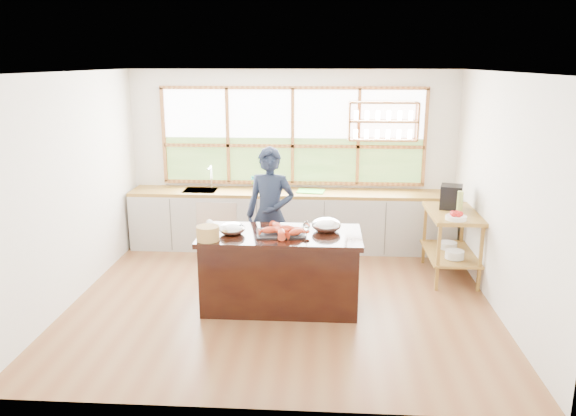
# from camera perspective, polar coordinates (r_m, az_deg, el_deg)

# --- Properties ---
(ground_plane) EXTENTS (5.00, 5.00, 0.00)m
(ground_plane) POSITION_cam_1_polar(r_m,az_deg,el_deg) (6.95, -0.61, -9.21)
(ground_plane) COLOR brown
(room_shell) EXTENTS (5.02, 4.52, 2.71)m
(room_shell) POSITION_cam_1_polar(r_m,az_deg,el_deg) (6.94, -0.13, 5.89)
(room_shell) COLOR white
(room_shell) RESTS_ON ground_plane
(back_counter) EXTENTS (4.90, 0.63, 0.90)m
(back_counter) POSITION_cam_1_polar(r_m,az_deg,el_deg) (8.61, 0.22, -1.19)
(back_counter) COLOR #B3B0A9
(back_counter) RESTS_ON ground_plane
(right_shelf_unit) EXTENTS (0.62, 1.10, 0.90)m
(right_shelf_unit) POSITION_cam_1_polar(r_m,az_deg,el_deg) (7.74, 16.30, -2.50)
(right_shelf_unit) COLOR olive
(right_shelf_unit) RESTS_ON ground_plane
(island) EXTENTS (1.85, 0.90, 0.90)m
(island) POSITION_cam_1_polar(r_m,az_deg,el_deg) (6.59, -0.76, -6.31)
(island) COLOR black
(island) RESTS_ON ground_plane
(cook) EXTENTS (0.71, 0.54, 1.77)m
(cook) POSITION_cam_1_polar(r_m,az_deg,el_deg) (7.26, -1.81, -0.73)
(cook) COLOR #182035
(cook) RESTS_ON ground_plane
(potted_plant) EXTENTS (0.15, 0.12, 0.24)m
(potted_plant) POSITION_cam_1_polar(r_m,az_deg,el_deg) (8.59, -3.44, 2.62)
(potted_plant) COLOR slate
(potted_plant) RESTS_ON back_counter
(cutting_board) EXTENTS (0.44, 0.36, 0.01)m
(cutting_board) POSITION_cam_1_polar(r_m,az_deg,el_deg) (8.49, 2.33, 1.72)
(cutting_board) COLOR green
(cutting_board) RESTS_ON back_counter
(espresso_machine) EXTENTS (0.34, 0.36, 0.32)m
(espresso_machine) POSITION_cam_1_polar(r_m,az_deg,el_deg) (7.80, 16.24, 1.09)
(espresso_machine) COLOR black
(espresso_machine) RESTS_ON right_shelf_unit
(wine_bottle) EXTENTS (0.09, 0.09, 0.30)m
(wine_bottle) POSITION_cam_1_polar(r_m,az_deg,el_deg) (7.55, 17.06, 0.53)
(wine_bottle) COLOR #9AB04E
(wine_bottle) RESTS_ON right_shelf_unit
(fruit_bowl) EXTENTS (0.26, 0.26, 0.11)m
(fruit_bowl) POSITION_cam_1_polar(r_m,az_deg,el_deg) (7.29, 16.71, -0.83)
(fruit_bowl) COLOR white
(fruit_bowl) RESTS_ON right_shelf_unit
(slate_board) EXTENTS (0.59, 0.46, 0.02)m
(slate_board) POSITION_cam_1_polar(r_m,az_deg,el_deg) (6.41, -0.75, -2.60)
(slate_board) COLOR black
(slate_board) RESTS_ON island
(lobster_pile) EXTENTS (0.52, 0.48, 0.08)m
(lobster_pile) POSITION_cam_1_polar(r_m,az_deg,el_deg) (6.36, -0.57, -2.27)
(lobster_pile) COLOR red
(lobster_pile) RESTS_ON slate_board
(mixing_bowl_left) EXTENTS (0.30, 0.30, 0.14)m
(mixing_bowl_left) POSITION_cam_1_polar(r_m,az_deg,el_deg) (6.43, -5.71, -2.10)
(mixing_bowl_left) COLOR silver
(mixing_bowl_left) RESTS_ON island
(mixing_bowl_right) EXTENTS (0.34, 0.34, 0.17)m
(mixing_bowl_right) POSITION_cam_1_polar(r_m,az_deg,el_deg) (6.53, 3.92, -1.73)
(mixing_bowl_right) COLOR silver
(mixing_bowl_right) RESTS_ON island
(wine_glass) EXTENTS (0.08, 0.08, 0.22)m
(wine_glass) POSITION_cam_1_polar(r_m,az_deg,el_deg) (6.13, 1.88, -1.92)
(wine_glass) COLOR silver
(wine_glass) RESTS_ON island
(wicker_basket) EXTENTS (0.25, 0.25, 0.16)m
(wicker_basket) POSITION_cam_1_polar(r_m,az_deg,el_deg) (6.23, -8.14, -2.57)
(wicker_basket) COLOR #B29345
(wicker_basket) RESTS_ON island
(parchment_roll) EXTENTS (0.19, 0.31, 0.08)m
(parchment_roll) POSITION_cam_1_polar(r_m,az_deg,el_deg) (6.65, -7.75, -1.82)
(parchment_roll) COLOR silver
(parchment_roll) RESTS_ON island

